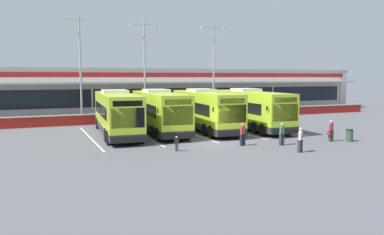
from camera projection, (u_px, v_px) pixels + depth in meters
ground_plane at (216, 142)px, 28.24m from camera, size 200.00×200.00×0.00m
terminal_building at (129, 90)px, 52.52m from camera, size 70.00×13.00×6.00m
red_barrier_wall at (157, 116)px, 41.44m from camera, size 60.00×0.40×1.10m
coach_bus_leftmost at (117, 114)px, 31.66m from camera, size 3.67×12.31×3.78m
coach_bus_left_centre at (159, 112)px, 33.34m from camera, size 3.67×12.31×3.78m
coach_bus_centre at (205, 111)px, 34.57m from camera, size 3.67×12.31×3.78m
coach_bus_right_centre at (250, 110)px, 35.70m from camera, size 3.67×12.31×3.78m
bay_stripe_far_west at (90, 137)px, 30.45m from camera, size 0.14×13.00×0.01m
bay_stripe_west at (141, 134)px, 32.09m from camera, size 0.14×13.00×0.01m
bay_stripe_mid_west at (186, 132)px, 33.73m from camera, size 0.14×13.00×0.01m
bay_stripe_centre at (227, 129)px, 35.37m from camera, size 0.14×13.00×0.01m
bay_stripe_mid_east at (265, 127)px, 37.01m from camera, size 0.14×13.00×0.01m
pedestrian_with_handbag at (331, 130)px, 28.53m from camera, size 0.65×0.40×1.62m
pedestrian_in_dark_coat at (282, 133)px, 26.90m from camera, size 0.51×0.36×1.62m
pedestrian_child at (177, 143)px, 24.79m from camera, size 0.33×0.23×1.00m
pedestrian_near_bin at (243, 133)px, 26.77m from camera, size 0.50×0.37×1.62m
pedestrian_approaching_bus at (300, 139)px, 24.35m from camera, size 0.45×0.45×1.62m
lamp_post_west at (80, 63)px, 39.42m from camera, size 3.24×0.28×11.00m
lamp_post_centre at (145, 65)px, 43.29m from camera, size 3.24×0.28×11.00m
lamp_post_east at (214, 65)px, 45.67m from camera, size 3.24×0.28×11.00m
litter_bin at (349, 135)px, 28.52m from camera, size 0.54×0.54×0.93m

